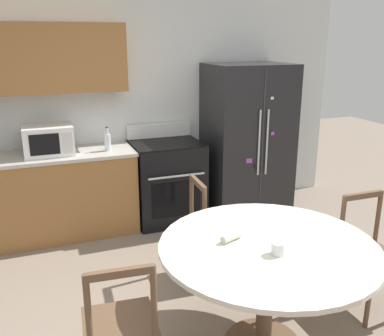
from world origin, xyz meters
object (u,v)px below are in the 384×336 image
object	(u,v)px
oven_range	(167,181)
refrigerator	(247,139)
microwave	(48,140)
dining_chair_right	(371,257)
counter_bottle	(108,142)
dining_chair_far	(215,229)
candle_glass	(278,249)
dining_chair_left	(120,327)

from	to	relation	value
oven_range	refrigerator	bearing A→B (deg)	-2.10
refrigerator	oven_range	distance (m)	1.08
microwave	dining_chair_right	world-z (taller)	microwave
microwave	refrigerator	bearing A→B (deg)	-1.17
oven_range	counter_bottle	bearing A→B (deg)	-174.88
microwave	dining_chair_far	size ratio (longest dim) A/B	0.53
microwave	dining_chair_far	distance (m)	1.93
refrigerator	dining_chair_right	world-z (taller)	refrigerator
oven_range	dining_chair_right	bearing A→B (deg)	-67.01
counter_bottle	candle_glass	bearing A→B (deg)	-75.80
microwave	candle_glass	world-z (taller)	microwave
candle_glass	dining_chair_right	bearing A→B (deg)	13.45
oven_range	microwave	world-z (taller)	microwave
refrigerator	dining_chair_far	xyz separation A→B (m)	(-0.98, -1.29, -0.44)
oven_range	dining_chair_left	xyz separation A→B (m)	(-1.02, -2.33, -0.03)
dining_chair_far	dining_chair_right	bearing A→B (deg)	49.53
oven_range	dining_chair_far	size ratio (longest dim) A/B	1.20
dining_chair_right	dining_chair_far	bearing A→B (deg)	-42.76
dining_chair_right	microwave	bearing A→B (deg)	-44.45
oven_range	candle_glass	distance (m)	2.46
dining_chair_far	candle_glass	bearing A→B (deg)	-0.64
microwave	counter_bottle	bearing A→B (deg)	-6.67
dining_chair_right	dining_chair_far	world-z (taller)	same
microwave	dining_chair_left	bearing A→B (deg)	-84.69
dining_chair_right	dining_chair_far	xyz separation A→B (m)	(-0.91, 0.87, 0.00)
refrigerator	dining_chair_left	size ratio (longest dim) A/B	1.95
dining_chair_right	counter_bottle	bearing A→B (deg)	-52.37
refrigerator	oven_range	xyz separation A→B (m)	(-0.99, 0.04, -0.41)
dining_chair_right	refrigerator	bearing A→B (deg)	-90.70
oven_range	microwave	distance (m)	1.37
candle_glass	oven_range	bearing A→B (deg)	88.62
counter_bottle	dining_chair_far	bearing A→B (deg)	-61.82
refrigerator	dining_chair_far	bearing A→B (deg)	-127.26
refrigerator	counter_bottle	xyz separation A→B (m)	(-1.65, -0.02, 0.12)
dining_chair_far	candle_glass	xyz separation A→B (m)	(-0.08, -1.11, 0.37)
refrigerator	candle_glass	world-z (taller)	refrigerator
counter_bottle	dining_chair_far	xyz separation A→B (m)	(0.68, -1.26, -0.56)
dining_chair_far	microwave	bearing A→B (deg)	-133.33
oven_range	dining_chair_left	world-z (taller)	oven_range
oven_range	dining_chair_right	xyz separation A→B (m)	(0.93, -2.20, -0.03)
dining_chair_right	candle_glass	distance (m)	1.08
refrigerator	counter_bottle	distance (m)	1.66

